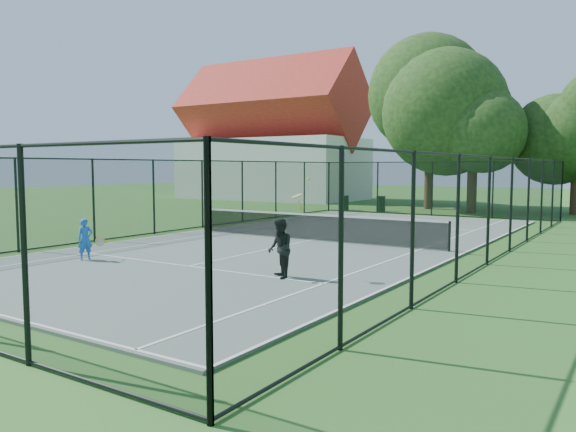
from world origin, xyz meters
The scene contains 11 objects.
ground centered at (0.00, 0.00, 0.00)m, with size 120.00×120.00×0.00m, color #2F6121.
tennis_court centered at (0.00, 0.00, 0.03)m, with size 11.00×24.00×0.06m, color slate.
tennis_net centered at (0.00, 0.00, 0.58)m, with size 10.08×0.08×0.95m.
fence centered at (0.00, 0.00, 1.50)m, with size 13.10×26.10×3.00m.
tree_near_left centered at (-1.88, 17.90, 6.43)m, with size 8.01×8.01×10.44m.
tree_near_mid centered at (1.35, 16.06, 4.60)m, with size 5.71×5.71×7.47m.
building centered at (-17.00, 22.00, 4.93)m, with size 15.30×8.15×11.87m.
trash_bin_left centered at (-5.99, 14.12, 0.46)m, with size 0.58×0.58×0.91m.
trash_bin_right centered at (-3.54, 14.16, 0.48)m, with size 0.58×0.58×0.94m.
player_blue centered at (-3.17, -7.22, 0.65)m, with size 0.79×0.50×1.18m.
player_black centered at (2.92, -6.37, 0.77)m, with size 0.96×0.93×2.37m.
Camera 1 is at (10.27, -17.29, 2.69)m, focal length 35.00 mm.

